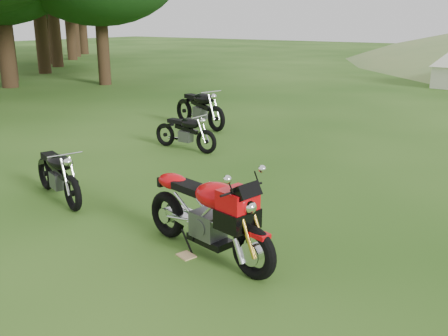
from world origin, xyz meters
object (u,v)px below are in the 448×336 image
Objects in this scene: sport_motorcycle at (207,208)px; vintage_moto_d at (199,107)px; plywood_board at (186,256)px; vintage_moto_c at (185,131)px; vintage_moto_a at (57,172)px.

sport_motorcycle is 8.03m from vintage_moto_d.
sport_motorcycle is at bearing -34.69° from vintage_moto_d.
plywood_board is 5.50m from vintage_moto_c.
vintage_moto_d is (-1.64, 6.07, 0.09)m from vintage_moto_a.
sport_motorcycle reaches higher than vintage_moto_c.
plywood_board is 0.13× the size of vintage_moto_c.
sport_motorcycle reaches higher than vintage_moto_d.
vintage_moto_d reaches higher than vintage_moto_a.
sport_motorcycle reaches higher than vintage_moto_a.
plywood_board is at bearing -36.63° from vintage_moto_d.
vintage_moto_a is at bearing -57.56° from vintage_moto_d.
plywood_board is (-0.20, -0.18, -0.65)m from sport_motorcycle.
vintage_moto_d is at bearing 123.58° from vintage_moto_a.
vintage_moto_d is (-4.94, 6.32, -0.08)m from sport_motorcycle.
sport_motorcycle reaches higher than plywood_board.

